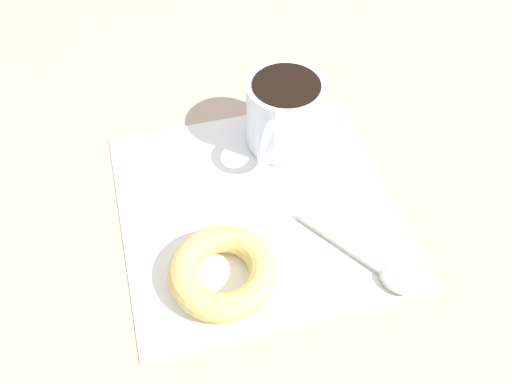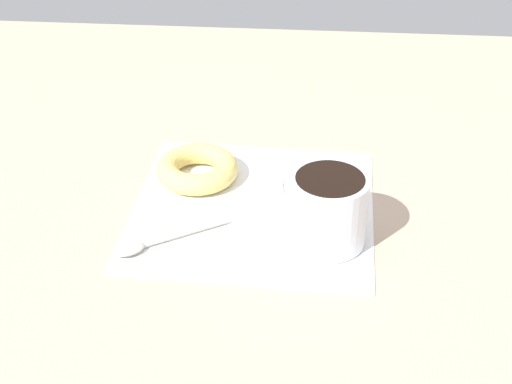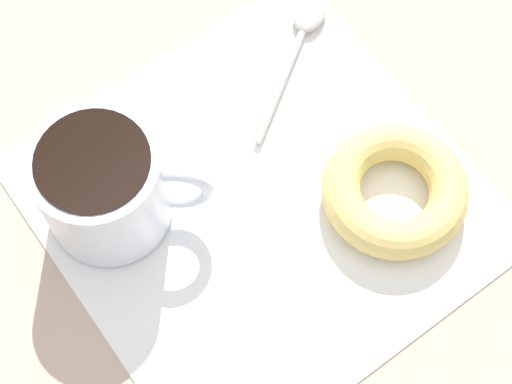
# 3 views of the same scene
# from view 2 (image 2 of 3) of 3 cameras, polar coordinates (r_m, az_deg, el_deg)

# --- Properties ---
(ground_plane) EXTENTS (1.20, 1.20, 0.02)m
(ground_plane) POSITION_cam_2_polar(r_m,az_deg,el_deg) (0.84, -0.28, -2.39)
(ground_plane) COLOR tan
(napkin) EXTENTS (0.29, 0.29, 0.00)m
(napkin) POSITION_cam_2_polar(r_m,az_deg,el_deg) (0.84, -0.00, -1.22)
(napkin) COLOR white
(napkin) RESTS_ON ground_plane
(coffee_cup) EXTENTS (0.10, 0.09, 0.08)m
(coffee_cup) POSITION_cam_2_polar(r_m,az_deg,el_deg) (0.77, 5.68, -1.28)
(coffee_cup) COLOR silver
(coffee_cup) RESTS_ON napkin
(donut) EXTENTS (0.10, 0.10, 0.03)m
(donut) POSITION_cam_2_polar(r_m,az_deg,el_deg) (0.89, -4.72, 1.88)
(donut) COLOR #E5C66B
(donut) RESTS_ON napkin
(spoon) EXTENTS (0.12, 0.08, 0.01)m
(spoon) POSITION_cam_2_polar(r_m,az_deg,el_deg) (0.79, -8.82, -4.12)
(spoon) COLOR #B7B2A8
(spoon) RESTS_ON napkin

